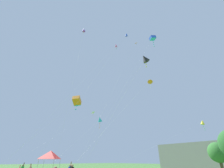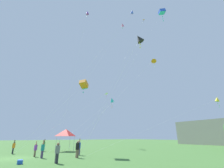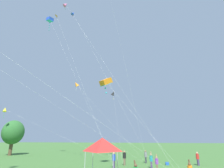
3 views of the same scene
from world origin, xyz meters
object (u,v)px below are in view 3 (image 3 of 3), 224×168
at_px(person_black_shirt, 124,157).
at_px(kite_pink_diamond_0, 66,5).
at_px(cooler_box, 167,164).
at_px(person_purple_shirt, 157,163).
at_px(kite_blue_box_4, 50,20).
at_px(kite_orange_box_9, 106,82).
at_px(kite_black_diamond_1, 113,93).
at_px(kite_orange_delta_2, 58,20).
at_px(kite_blue_diamond_10, 73,14).
at_px(kite_orange_diamond_6, 76,84).
at_px(person_blue_shirt, 114,159).
at_px(person_teal_shirt, 151,160).
at_px(person_red_shirt, 198,158).
at_px(kite_yellow_diamond_7, 5,110).
at_px(festival_tent, 102,145).
at_px(person_grey_shirt, 146,156).

distance_m(person_black_shirt, kite_pink_diamond_0, 26.18).
distance_m(cooler_box, person_black_shirt, 5.96).
relative_size(person_purple_shirt, kite_blue_box_4, 0.06).
distance_m(cooler_box, kite_orange_box_9, 14.04).
xyz_separation_m(kite_black_diamond_1, kite_orange_delta_2, (-8.35, 9.13, 12.57)).
bearing_deg(kite_blue_diamond_10, kite_orange_diamond_6, 2.03).
xyz_separation_m(kite_orange_delta_2, kite_blue_diamond_10, (0.27, -2.80, 1.35)).
height_order(person_black_shirt, kite_pink_diamond_0, kite_pink_diamond_0).
height_order(cooler_box, kite_orange_box_9, kite_orange_box_9).
relative_size(person_blue_shirt, kite_black_diamond_1, 0.16).
relative_size(kite_orange_diamond_6, kite_blue_diamond_10, 0.52).
height_order(person_teal_shirt, person_blue_shirt, person_blue_shirt).
xyz_separation_m(person_red_shirt, kite_blue_box_4, (1.33, 25.43, 26.51)).
bearing_deg(kite_orange_delta_2, kite_blue_diamond_10, -84.44).
bearing_deg(person_red_shirt, cooler_box, 160.57).
height_order(person_teal_shirt, kite_yellow_diamond_7, kite_yellow_diamond_7).
relative_size(festival_tent, person_grey_shirt, 2.03).
distance_m(cooler_box, person_blue_shirt, 7.84).
bearing_deg(person_grey_shirt, kite_black_diamond_1, 68.34).
bearing_deg(kite_blue_box_4, kite_blue_diamond_10, -111.47).
bearing_deg(cooler_box, person_blue_shirt, 118.66).
relative_size(person_blue_shirt, kite_blue_diamond_10, 0.08).
xyz_separation_m(person_grey_shirt, kite_orange_delta_2, (-2.59, 14.99, 23.85)).
height_order(festival_tent, kite_blue_diamond_10, kite_blue_diamond_10).
bearing_deg(kite_pink_diamond_0, kite_blue_box_4, 47.59).
xyz_separation_m(kite_orange_diamond_6, kite_yellow_diamond_7, (0.92, 15.34, -4.34)).
relative_size(person_red_shirt, kite_yellow_diamond_7, 0.07).
bearing_deg(person_blue_shirt, person_red_shirt, -160.30).
distance_m(kite_pink_diamond_0, kite_orange_delta_2, 4.18).
height_order(festival_tent, kite_yellow_diamond_7, kite_yellow_diamond_7).
relative_size(person_blue_shirt, kite_orange_delta_2, 0.08).
distance_m(kite_black_diamond_1, kite_yellow_diamond_7, 22.26).
distance_m(person_red_shirt, person_black_shirt, 9.97).
height_order(kite_orange_diamond_6, kite_orange_box_9, kite_orange_diamond_6).
xyz_separation_m(cooler_box, kite_orange_box_9, (-5.51, 7.59, 10.45)).
distance_m(person_purple_shirt, kite_orange_diamond_6, 20.17).
bearing_deg(kite_blue_diamond_10, kite_pink_diamond_0, -179.43).
bearing_deg(kite_yellow_diamond_7, kite_blue_diamond_10, -108.20).
bearing_deg(person_blue_shirt, festival_tent, 90.17).
xyz_separation_m(festival_tent, person_grey_shirt, (11.98, -3.94, -2.04)).
relative_size(person_purple_shirt, kite_black_diamond_1, 0.14).
bearing_deg(kite_yellow_diamond_7, kite_blue_box_4, -105.89).
relative_size(festival_tent, person_teal_shirt, 1.86).
bearing_deg(cooler_box, kite_orange_box_9, 125.95).
distance_m(cooler_box, kite_orange_delta_2, 30.44).
distance_m(person_blue_shirt, kite_pink_diamond_0, 25.64).
bearing_deg(person_purple_shirt, kite_blue_diamond_10, -85.91).
xyz_separation_m(person_red_shirt, kite_orange_delta_2, (-1.41, 21.95, 23.89)).
bearing_deg(kite_orange_box_9, person_black_shirt, -23.49).
bearing_deg(person_grey_shirt, festival_tent, -175.40).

